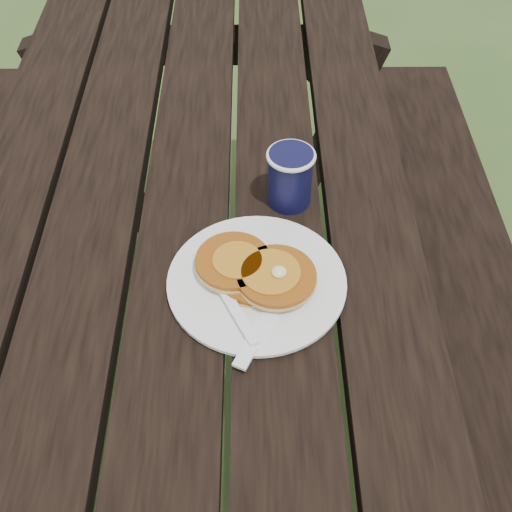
{
  "coord_description": "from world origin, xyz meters",
  "views": [
    {
      "loc": [
        0.11,
        -0.75,
        1.49
      ],
      "look_at": [
        0.12,
        -0.15,
        0.8
      ],
      "focal_mm": 45.0,
      "sensor_mm": 36.0,
      "label": 1
    }
  ],
  "objects_px": {
    "picnic_table": "(200,341)",
    "coffee_cup": "(290,175)",
    "plate": "(257,282)",
    "pancake_stack": "(256,271)"
  },
  "relations": [
    {
      "from": "picnic_table",
      "to": "coffee_cup",
      "type": "xyz_separation_m",
      "value": [
        0.17,
        0.02,
        0.44
      ]
    },
    {
      "from": "coffee_cup",
      "to": "plate",
      "type": "bearing_deg",
      "value": -107.1
    },
    {
      "from": "coffee_cup",
      "to": "pancake_stack",
      "type": "bearing_deg",
      "value": -107.95
    },
    {
      "from": "plate",
      "to": "coffee_cup",
      "type": "distance_m",
      "value": 0.19
    },
    {
      "from": "picnic_table",
      "to": "pancake_stack",
      "type": "relative_size",
      "value": 10.24
    },
    {
      "from": "plate",
      "to": "pancake_stack",
      "type": "height_order",
      "value": "pancake_stack"
    },
    {
      "from": "picnic_table",
      "to": "coffee_cup",
      "type": "relative_size",
      "value": 18.08
    },
    {
      "from": "plate",
      "to": "coffee_cup",
      "type": "relative_size",
      "value": 2.57
    },
    {
      "from": "plate",
      "to": "pancake_stack",
      "type": "relative_size",
      "value": 1.46
    },
    {
      "from": "picnic_table",
      "to": "plate",
      "type": "relative_size",
      "value": 7.04
    }
  ]
}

